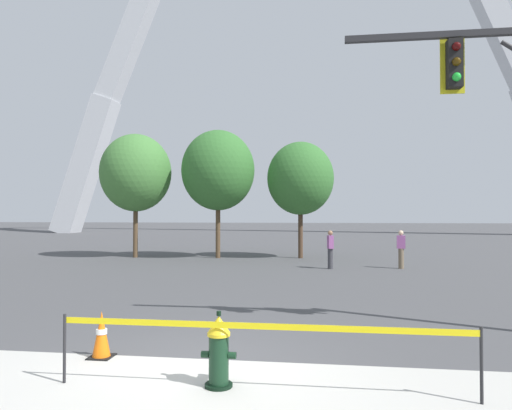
{
  "coord_description": "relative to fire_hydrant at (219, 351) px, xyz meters",
  "views": [
    {
      "loc": [
        1.76,
        -6.91,
        2.25
      ],
      "look_at": [
        0.14,
        5.0,
        2.5
      ],
      "focal_mm": 32.65,
      "sensor_mm": 36.0,
      "label": 1
    }
  ],
  "objects": [
    {
      "name": "ground_plane",
      "position": [
        -0.45,
        0.92,
        -0.47
      ],
      "size": [
        240.0,
        240.0,
        0.0
      ],
      "primitive_type": "plane",
      "color": "#474749"
    },
    {
      "name": "fire_hydrant",
      "position": [
        0.0,
        0.0,
        0.0
      ],
      "size": [
        0.46,
        0.48,
        0.99
      ],
      "color": "black",
      "rests_on": "ground"
    },
    {
      "name": "caution_tape_barrier",
      "position": [
        0.57,
        -0.14,
        0.17
      ],
      "size": [
        5.32,
        0.06,
        0.92
      ],
      "color": "#232326",
      "rests_on": "ground"
    },
    {
      "name": "traffic_cone_by_hydrant",
      "position": [
        -2.09,
        0.96,
        -0.11
      ],
      "size": [
        0.36,
        0.36,
        0.73
      ],
      "color": "black",
      "rests_on": "ground"
    },
    {
      "name": "monument_arch",
      "position": [
        -0.45,
        48.12,
        21.98
      ],
      "size": [
        61.94,
        2.75,
        50.68
      ],
      "color": "silver",
      "rests_on": "ground"
    },
    {
      "name": "tree_far_left",
      "position": [
        -8.3,
        17.44,
        3.99
      ],
      "size": [
        3.72,
        3.72,
        6.51
      ],
      "color": "brown",
      "rests_on": "ground"
    },
    {
      "name": "tree_left_mid",
      "position": [
        -3.91,
        17.68,
        4.09
      ],
      "size": [
        3.8,
        3.8,
        6.65
      ],
      "color": "brown",
      "rests_on": "ground"
    },
    {
      "name": "tree_center_left",
      "position": [
        0.34,
        18.2,
        3.66
      ],
      "size": [
        3.45,
        3.45,
        6.03
      ],
      "color": "#473323",
      "rests_on": "ground"
    },
    {
      "name": "pedestrian_walking_left",
      "position": [
        4.68,
        14.05,
        0.35
      ],
      "size": [
        0.36,
        0.24,
        1.59
      ],
      "color": "brown",
      "rests_on": "ground"
    },
    {
      "name": "pedestrian_standing_center",
      "position": [
        1.76,
        13.59,
        0.35
      ],
      "size": [
        0.28,
        0.38,
        1.59
      ],
      "color": "#38383D",
      "rests_on": "ground"
    }
  ]
}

